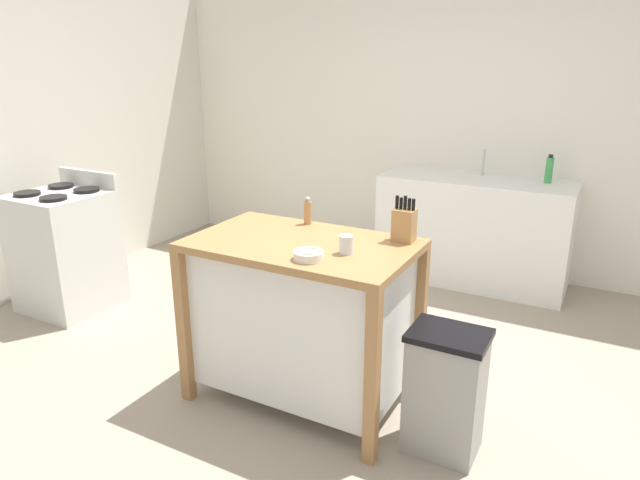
{
  "coord_description": "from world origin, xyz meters",
  "views": [
    {
      "loc": [
        1.36,
        -2.49,
        1.84
      ],
      "look_at": [
        -0.04,
        0.11,
        0.87
      ],
      "focal_mm": 31.8,
      "sensor_mm": 36.0,
      "label": 1
    }
  ],
  "objects": [
    {
      "name": "sink_faucet",
      "position": [
        0.35,
        2.22,
        0.99
      ],
      "size": [
        0.02,
        0.02,
        0.22
      ],
      "color": "#B7BCC1",
      "rests_on": "sink_counter"
    },
    {
      "name": "wall_left",
      "position": [
        -2.75,
        0.92,
        1.3
      ],
      "size": [
        0.1,
        3.03,
        2.6
      ],
      "primitive_type": "cube",
      "color": "silver",
      "rests_on": "ground"
    },
    {
      "name": "pepper_grinder",
      "position": [
        -0.17,
        0.2,
        0.99
      ],
      "size": [
        0.04,
        0.04,
        0.16
      ],
      "color": "#AD7F4C",
      "rests_on": "kitchen_island"
    },
    {
      "name": "knife_block",
      "position": [
        0.42,
        0.17,
        1.01
      ],
      "size": [
        0.11,
        0.09,
        0.24
      ],
      "color": "#AD7F4C",
      "rests_on": "kitchen_island"
    },
    {
      "name": "drinking_cup",
      "position": [
        0.25,
        -0.15,
        0.96
      ],
      "size": [
        0.07,
        0.07,
        0.09
      ],
      "color": "silver",
      "rests_on": "kitchen_island"
    },
    {
      "name": "wall_back",
      "position": [
        0.0,
        2.43,
        1.3
      ],
      "size": [
        5.49,
        0.1,
        2.6
      ],
      "primitive_type": "cube",
      "color": "silver",
      "rests_on": "ground"
    },
    {
      "name": "trash_bin",
      "position": [
        0.78,
        -0.17,
        0.32
      ],
      "size": [
        0.36,
        0.28,
        0.63
      ],
      "color": "gray",
      "rests_on": "ground"
    },
    {
      "name": "bottle_dish_soap",
      "position": [
        0.87,
        2.18,
        0.99
      ],
      "size": [
        0.06,
        0.06,
        0.22
      ],
      "color": "green",
      "rests_on": "sink_counter"
    },
    {
      "name": "sink_counter",
      "position": [
        0.35,
        2.08,
        0.44
      ],
      "size": [
        1.53,
        0.6,
        0.88
      ],
      "color": "silver",
      "rests_on": "ground"
    },
    {
      "name": "stove",
      "position": [
        -2.2,
        0.12,
        0.45
      ],
      "size": [
        0.6,
        0.6,
        1.0
      ],
      "color": "silver",
      "rests_on": "ground"
    },
    {
      "name": "ground_plane",
      "position": [
        0.0,
        0.0,
        0.0
      ],
      "size": [
        6.49,
        6.49,
        0.0
      ],
      "primitive_type": "plane",
      "color": "gray",
      "rests_on": "ground"
    },
    {
      "name": "kitchen_island",
      "position": [
        -0.04,
        -0.09,
        0.51
      ],
      "size": [
        1.16,
        0.71,
        0.92
      ],
      "color": "#9E7042",
      "rests_on": "ground"
    },
    {
      "name": "bowl_ceramic_small",
      "position": [
        0.13,
        -0.31,
        0.94
      ],
      "size": [
        0.14,
        0.14,
        0.04
      ],
      "color": "silver",
      "rests_on": "kitchen_island"
    }
  ]
}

